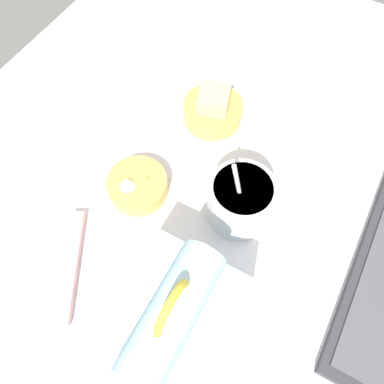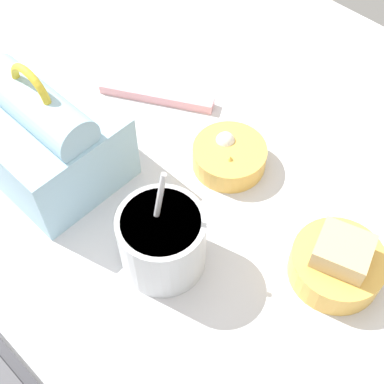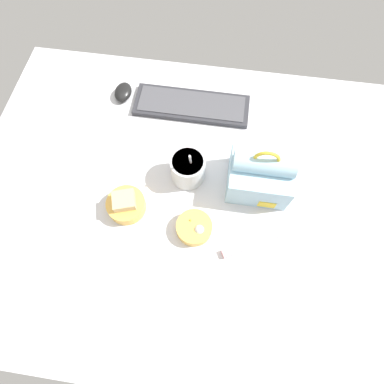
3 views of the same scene
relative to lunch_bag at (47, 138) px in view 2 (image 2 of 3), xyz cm
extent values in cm
cube|color=silver|center=(-22.07, -6.75, -7.86)|extent=(140.00, 110.00, 2.00)
cube|color=#9EC6DB|center=(0.00, 0.01, -1.31)|extent=(18.60, 16.21, 11.10)
cylinder|color=#9EC6DB|center=(0.00, 0.01, 5.92)|extent=(17.67, 6.11, 6.11)
cube|color=yellow|center=(3.25, -8.19, -3.80)|extent=(5.21, 0.30, 3.33)
torus|color=yellow|center=(0.00, 0.01, 8.67)|extent=(7.51, 1.00, 7.51)
cylinder|color=silver|center=(-21.92, -0.32, -2.12)|extent=(10.82, 10.82, 9.47)
cylinder|color=orange|center=(-21.92, -0.32, 2.31)|extent=(9.52, 9.52, 0.60)
cylinder|color=silver|center=(-21.11, -0.86, 3.64)|extent=(0.70, 3.31, 10.74)
cylinder|color=#EAB24C|center=(-39.00, -14.07, -4.77)|extent=(11.73, 11.73, 4.17)
cube|color=tan|center=(-39.00, -14.07, -2.48)|extent=(7.95, 7.57, 5.83)
cylinder|color=#EAB24C|center=(-17.50, -18.07, -5.08)|extent=(10.71, 10.71, 3.56)
ellipsoid|color=white|center=(-15.89, -18.87, -3.90)|extent=(2.91, 2.91, 3.43)
cone|color=#EFBC47|center=(-18.84, -16.57, -4.10)|extent=(4.84, 4.84, 3.03)
sphere|color=black|center=(-17.15, -21.32, -4.97)|extent=(1.29, 1.29, 1.29)
sphere|color=black|center=(-16.71, -20.70, -4.97)|extent=(1.29, 1.29, 1.29)
cube|color=pink|center=(-0.07, -20.07, -6.06)|extent=(17.52, 11.27, 1.60)
camera|label=1|loc=(6.40, 6.24, 53.54)|focal=35.00mm
camera|label=2|loc=(-47.81, 21.05, 54.91)|focal=50.00mm
camera|label=3|loc=(-14.41, -43.64, 80.57)|focal=28.00mm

